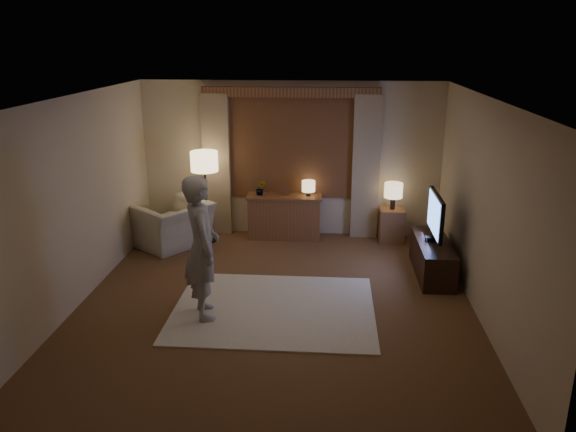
# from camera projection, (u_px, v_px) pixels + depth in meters

# --- Properties ---
(room) EXTENTS (5.04, 5.54, 2.64)m
(room) POSITION_uv_depth(u_px,v_px,m) (279.00, 193.00, 7.28)
(room) COLOR brown
(room) RESTS_ON ground
(rug) EXTENTS (2.50, 2.00, 0.02)m
(rug) POSITION_uv_depth(u_px,v_px,m) (274.00, 309.00, 7.05)
(rug) COLOR #F5E8CE
(rug) RESTS_ON floor
(sideboard) EXTENTS (1.20, 0.40, 0.70)m
(sideboard) POSITION_uv_depth(u_px,v_px,m) (285.00, 218.00, 9.49)
(sideboard) COLOR brown
(sideboard) RESTS_ON floor
(picture_frame) EXTENTS (0.16, 0.02, 0.20)m
(picture_frame) POSITION_uv_depth(u_px,v_px,m) (284.00, 192.00, 9.35)
(picture_frame) COLOR brown
(picture_frame) RESTS_ON sideboard
(plant) EXTENTS (0.17, 0.13, 0.30)m
(plant) POSITION_uv_depth(u_px,v_px,m) (261.00, 189.00, 9.36)
(plant) COLOR #999999
(plant) RESTS_ON sideboard
(table_lamp_sideboard) EXTENTS (0.22, 0.22, 0.30)m
(table_lamp_sideboard) POSITION_uv_depth(u_px,v_px,m) (308.00, 187.00, 9.29)
(table_lamp_sideboard) COLOR black
(table_lamp_sideboard) RESTS_ON sideboard
(floor_lamp) EXTENTS (0.44, 0.44, 1.52)m
(floor_lamp) POSITION_uv_depth(u_px,v_px,m) (204.00, 166.00, 9.05)
(floor_lamp) COLOR black
(floor_lamp) RESTS_ON floor
(armchair) EXTENTS (1.43, 1.46, 0.72)m
(armchair) POSITION_uv_depth(u_px,v_px,m) (173.00, 225.00, 9.11)
(armchair) COLOR beige
(armchair) RESTS_ON floor
(side_table) EXTENTS (0.40, 0.40, 0.56)m
(side_table) POSITION_uv_depth(u_px,v_px,m) (391.00, 225.00, 9.33)
(side_table) COLOR brown
(side_table) RESTS_ON floor
(table_lamp_side) EXTENTS (0.30, 0.30, 0.44)m
(table_lamp_side) POSITION_uv_depth(u_px,v_px,m) (393.00, 191.00, 9.15)
(table_lamp_side) COLOR black
(table_lamp_side) RESTS_ON side_table
(tv_stand) EXTENTS (0.45, 1.40, 0.50)m
(tv_stand) POSITION_uv_depth(u_px,v_px,m) (432.00, 258.00, 8.04)
(tv_stand) COLOR black
(tv_stand) RESTS_ON floor
(tv) EXTENTS (0.23, 0.96, 0.69)m
(tv) POSITION_uv_depth(u_px,v_px,m) (436.00, 216.00, 7.85)
(tv) COLOR black
(tv) RESTS_ON tv_stand
(person) EXTENTS (0.62, 0.75, 1.75)m
(person) POSITION_uv_depth(u_px,v_px,m) (202.00, 247.00, 6.62)
(person) COLOR #A9A49C
(person) RESTS_ON rug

